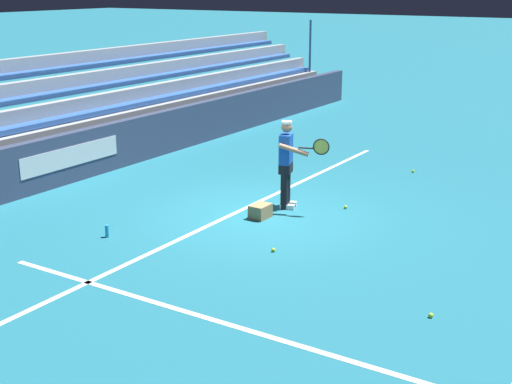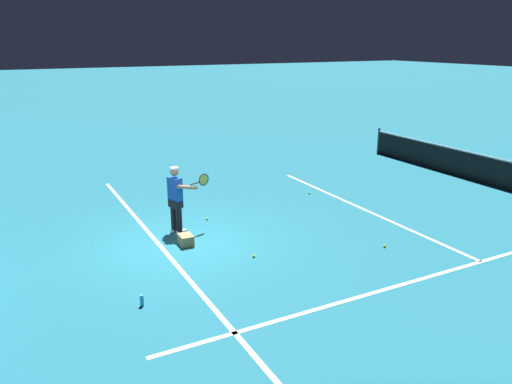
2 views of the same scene
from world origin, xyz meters
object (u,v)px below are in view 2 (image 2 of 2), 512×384
tennis_ball_by_box (309,193)px  tennis_ball_near_player (173,187)px  tennis_ball_toward_net (385,246)px  tennis_ball_on_baseline (254,256)px  tennis_ball_far_right (207,219)px  tennis_player (177,199)px  water_bottle (142,301)px  tennis_net (489,170)px  ball_box_cardboard (186,240)px

tennis_ball_by_box → tennis_ball_near_player: size_ratio=1.00×
tennis_ball_toward_net → tennis_ball_on_baseline: bearing=-107.3°
tennis_ball_near_player → tennis_ball_far_right: (3.33, -0.14, 0.00)m
tennis_ball_toward_net → tennis_player: bearing=-128.0°
water_bottle → tennis_net: 12.75m
tennis_ball_near_player → tennis_ball_by_box: bearing=53.8°
tennis_player → tennis_ball_toward_net: (3.13, 4.00, -0.86)m
tennis_ball_toward_net → water_bottle: 5.79m
tennis_ball_far_right → tennis_net: size_ratio=0.01×
tennis_ball_by_box → tennis_ball_toward_net: bearing=-10.0°
tennis_player → tennis_ball_near_player: 4.13m
tennis_player → tennis_ball_on_baseline: tennis_player is taller
tennis_ball_toward_net → tennis_net: 7.18m
tennis_ball_toward_net → water_bottle: water_bottle is taller
tennis_ball_far_right → water_bottle: bearing=-37.2°
tennis_player → tennis_ball_on_baseline: bearing=24.8°
tennis_ball_near_player → tennis_ball_on_baseline: bearing=-1.3°
ball_box_cardboard → tennis_ball_far_right: ball_box_cardboard is taller
tennis_ball_by_box → tennis_ball_far_right: same height
tennis_net → tennis_ball_on_baseline: bearing=-80.7°
tennis_player → tennis_ball_on_baseline: (2.20, 1.02, -0.86)m
tennis_player → tennis_ball_near_player: size_ratio=25.98×
tennis_ball_near_player → water_bottle: 7.60m
water_bottle → tennis_net: size_ratio=0.02×
tennis_ball_near_player → tennis_ball_far_right: 3.33m
tennis_net → tennis_ball_far_right: bearing=-96.8°
tennis_ball_near_player → water_bottle: bearing=-22.7°
tennis_ball_toward_net → tennis_ball_by_box: bearing=170.0°
ball_box_cardboard → tennis_ball_on_baseline: 1.77m
ball_box_cardboard → tennis_ball_near_player: 4.87m
tennis_player → tennis_net: (0.62, 10.71, -0.40)m
tennis_ball_near_player → tennis_net: 10.57m
ball_box_cardboard → tennis_ball_far_right: size_ratio=6.06×
ball_box_cardboard → tennis_ball_on_baseline: ball_box_cardboard is taller
tennis_ball_toward_net → tennis_ball_near_player: 7.56m
water_bottle → tennis_ball_far_right: bearing=142.8°
tennis_ball_far_right → tennis_net: 9.78m
tennis_ball_toward_net → tennis_net: size_ratio=0.01×
tennis_player → water_bottle: (3.14, -1.78, -0.78)m
ball_box_cardboard → tennis_ball_far_right: bearing=141.1°
tennis_ball_on_baseline → tennis_ball_far_right: bearing=-179.9°
tennis_player → tennis_net: bearing=86.7°
tennis_ball_near_player → water_bottle: (7.01, -2.94, 0.08)m
tennis_ball_toward_net → water_bottle: (0.01, -5.79, 0.08)m
tennis_ball_by_box → tennis_ball_on_baseline: 5.08m
tennis_ball_on_baseline → tennis_ball_by_box: bearing=132.4°
tennis_ball_on_baseline → water_bottle: size_ratio=0.30×
water_bottle → tennis_ball_toward_net: bearing=90.1°
ball_box_cardboard → tennis_ball_on_baseline: size_ratio=6.06×
tennis_ball_by_box → tennis_ball_near_player: bearing=-126.2°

